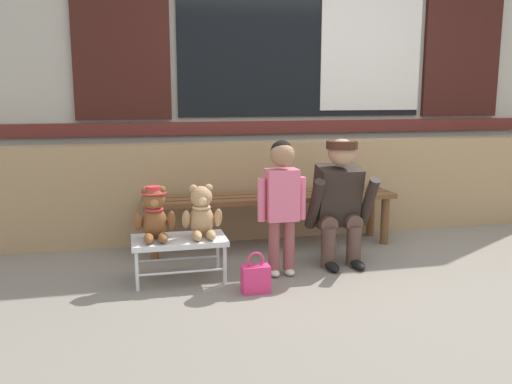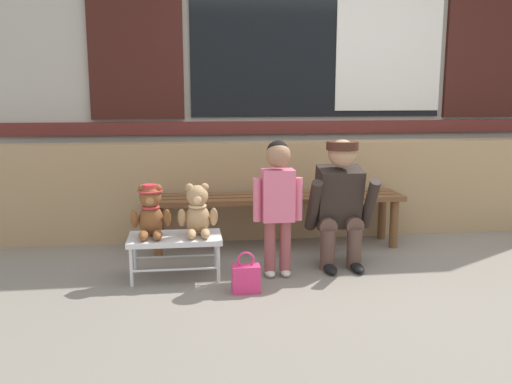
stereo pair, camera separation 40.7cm
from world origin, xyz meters
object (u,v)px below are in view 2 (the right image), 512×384
Objects in this scene: wooden_bench_long at (276,203)px; small_display_bench at (175,241)px; handbag_on_ground at (246,278)px; teddy_bear_plain at (198,212)px; child_standing at (278,193)px; teddy_bear_with_hat at (151,212)px; adult_crouching at (340,203)px.

small_display_bench is (-0.82, -0.67, -0.11)m from wooden_bench_long.
teddy_bear_plain is at bearing 130.16° from handbag_on_ground.
small_display_bench is 0.60m from handbag_on_ground.
teddy_bear_with_hat is at bearing 176.28° from child_standing.
child_standing is 1.01× the size of adult_crouching.
child_standing reaches higher than teddy_bear_with_hat.
teddy_bear_plain is at bearing -0.13° from teddy_bear_with_hat.
adult_crouching is at bearing 5.47° from small_display_bench.
teddy_bear_with_hat is at bearing 150.28° from handbag_on_ground.
handbag_on_ground is (0.30, -0.35, -0.37)m from teddy_bear_plain.
adult_crouching is (1.21, 0.12, 0.21)m from small_display_bench.
teddy_bear_plain is at bearing -134.79° from wooden_bench_long.
handbag_on_ground is (-0.37, -1.02, -0.28)m from wooden_bench_long.
handbag_on_ground is at bearing -131.02° from child_standing.
adult_crouching is at bearing 18.97° from child_standing.
adult_crouching is 0.97m from handbag_on_ground.
child_standing is 0.63m from handbag_on_ground.
wooden_bench_long is at bearing 81.26° from child_standing.
teddy_bear_plain is 0.38× the size of child_standing.
teddy_bear_with_hat is 0.80m from handbag_on_ground.
handbag_on_ground is at bearing -148.26° from adult_crouching.
adult_crouching reaches higher than teddy_bear_plain.
adult_crouching reaches higher than wooden_bench_long.
teddy_bear_with_hat reaches higher than small_display_bench.
child_standing is 3.52× the size of handbag_on_ground.
handbag_on_ground is (0.62, -0.35, -0.38)m from teddy_bear_with_hat.
adult_crouching is (0.50, 0.17, -0.11)m from child_standing.
teddy_bear_with_hat is at bearing -145.81° from wooden_bench_long.
small_display_bench is 1.76× the size of teddy_bear_plain.
teddy_bear_with_hat is at bearing 179.87° from teddy_bear_plain.
adult_crouching is (1.37, 0.11, 0.01)m from teddy_bear_with_hat.
adult_crouching is at bearing 4.75° from teddy_bear_with_hat.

